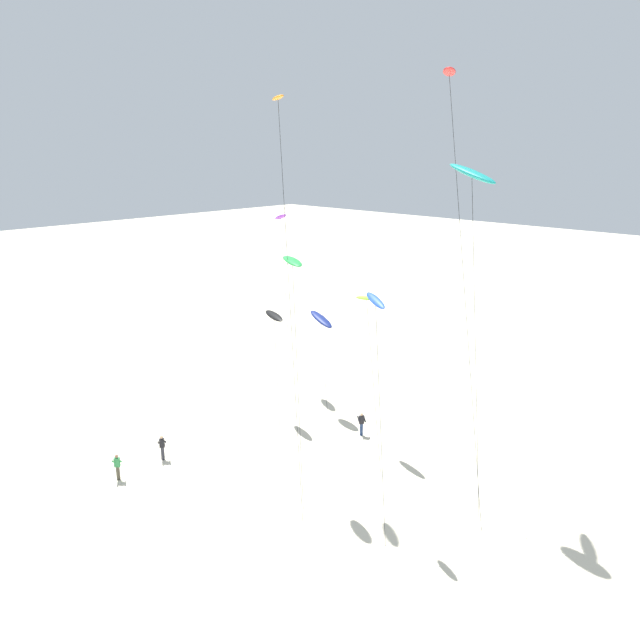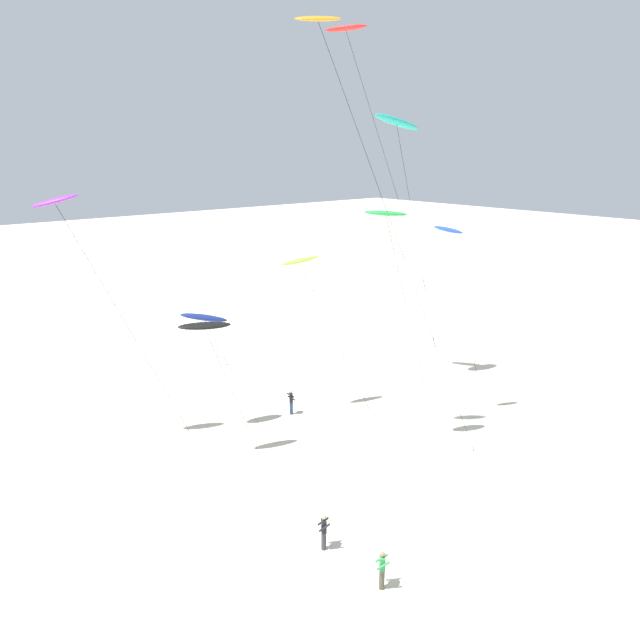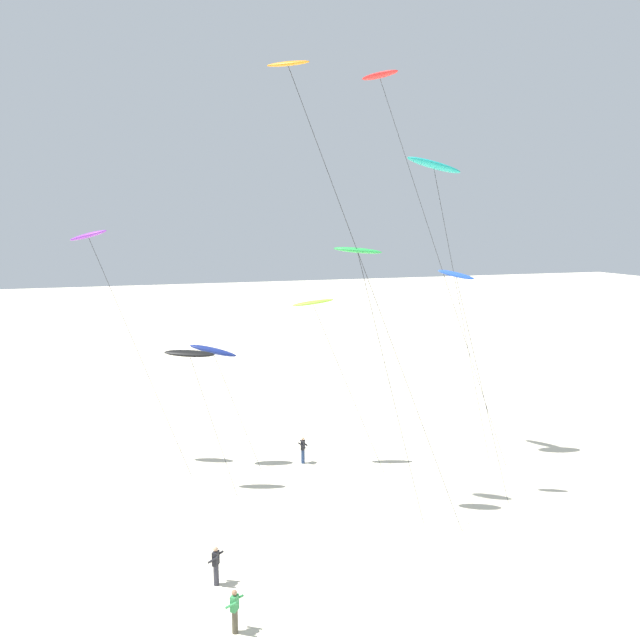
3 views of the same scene
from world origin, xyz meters
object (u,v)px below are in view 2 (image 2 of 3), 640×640
(kite_orange, at_px, (322,31))
(kite_teal, at_px, (397,123))
(kite_lime, at_px, (301,263))
(kite_purple, at_px, (56,204))
(kite_red, at_px, (348,34))
(kite_flyer_middle, at_px, (324,531))
(kite_flyer_nearest, at_px, (382,569))
(kite_navy, at_px, (204,318))
(kite_flyer_furthest, at_px, (291,401))
(kite_black, at_px, (205,326))
(kite_green, at_px, (386,216))
(kite_blue, at_px, (449,234))

(kite_orange, xyz_separation_m, kite_teal, (9.95, 4.39, -3.57))
(kite_lime, distance_m, kite_purple, 13.57)
(kite_red, distance_m, kite_flyer_middle, 28.02)
(kite_flyer_nearest, bearing_deg, kite_teal, 42.61)
(kite_navy, xyz_separation_m, kite_flyer_middle, (-1.94, -12.76, -6.22))
(kite_orange, bearing_deg, kite_flyer_middle, -129.95)
(kite_teal, xyz_separation_m, kite_navy, (-13.03, 2.38, -10.85))
(kite_flyer_furthest, bearing_deg, kite_black, -165.50)
(kite_navy, distance_m, kite_flyer_furthest, 8.17)
(kite_lime, bearing_deg, kite_flyer_nearest, -117.66)
(kite_orange, xyz_separation_m, kite_flyer_nearest, (-4.83, -9.21, -20.64))
(kite_purple, distance_m, kite_green, 16.51)
(kite_lime, xyz_separation_m, kite_green, (0.14, -6.72, 3.32))
(kite_orange, bearing_deg, kite_black, 142.63)
(kite_navy, bearing_deg, kite_red, -3.78)
(kite_orange, height_order, kite_teal, kite_orange)
(kite_teal, bearing_deg, kite_navy, 169.63)
(kite_lime, height_order, kite_flyer_furthest, kite_lime)
(kite_flyer_nearest, bearing_deg, kite_blue, 30.63)
(kite_flyer_nearest, xyz_separation_m, kite_flyer_middle, (-0.18, 3.22, 0.00))
(kite_black, relative_size, kite_flyer_nearest, 4.78)
(kite_teal, xyz_separation_m, kite_black, (-14.74, -0.73, -10.31))
(kite_green, relative_size, kite_black, 1.70)
(kite_navy, height_order, kite_flyer_furthest, kite_navy)
(kite_green, xyz_separation_m, kite_red, (4.45, 7.81, 9.81))
(kite_teal, bearing_deg, kite_blue, -105.39)
(kite_orange, height_order, kite_flyer_middle, kite_orange)
(kite_purple, relative_size, kite_green, 1.06)
(kite_flyer_nearest, bearing_deg, kite_orange, 62.31)
(kite_lime, height_order, kite_flyer_nearest, kite_lime)
(kite_orange, distance_m, kite_flyer_nearest, 23.11)
(kite_green, bearing_deg, kite_flyer_furthest, 95.69)
(kite_teal, relative_size, kite_black, 2.34)
(kite_blue, xyz_separation_m, kite_green, (-5.60, -0.32, 1.47))
(kite_red, xyz_separation_m, kite_flyer_furthest, (-5.16, -0.67, -22.12))
(kite_green, xyz_separation_m, kite_navy, (-5.84, 8.49, -6.09))
(kite_teal, distance_m, kite_flyer_nearest, 26.36)
(kite_green, height_order, kite_navy, kite_green)
(kite_lime, distance_m, kite_blue, 8.79)
(kite_lime, bearing_deg, kite_navy, 162.71)
(kite_purple, height_order, kite_flyer_nearest, kite_purple)
(kite_green, distance_m, kite_red, 13.31)
(kite_purple, distance_m, kite_flyer_middle, 20.38)
(kite_teal, distance_m, kite_black, 18.00)
(kite_purple, xyz_separation_m, kite_red, (16.93, -2.98, 9.23))
(kite_red, xyz_separation_m, kite_flyer_nearest, (-12.04, -15.31, -22.12))
(kite_black, xyz_separation_m, kite_flyer_nearest, (-0.05, -12.87, -6.76))
(kite_orange, height_order, kite_red, kite_red)
(kite_purple, xyz_separation_m, kite_flyer_middle, (4.70, -15.07, -12.89))
(kite_flyer_nearest, distance_m, kite_flyer_middle, 3.23)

